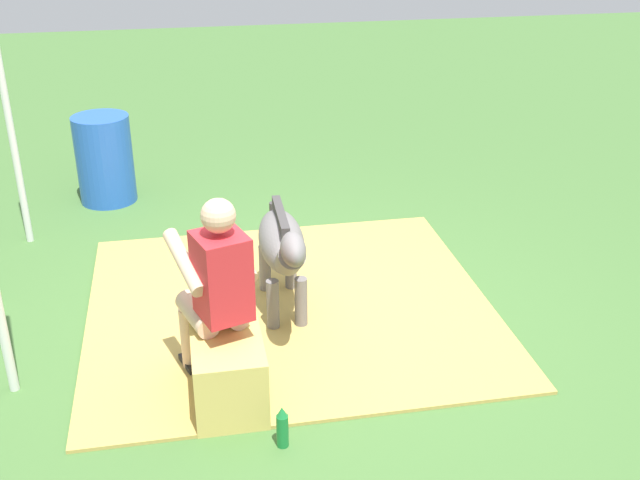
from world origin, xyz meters
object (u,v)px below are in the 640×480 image
object	(u,v)px
soda_bottle	(282,427)
hay_bale	(228,371)
water_barrel	(105,159)
tent_pole_right	(7,107)
person_seated	(216,286)
pony_standing	(283,246)

from	to	relation	value
soda_bottle	hay_bale	bearing A→B (deg)	29.21
soda_bottle	water_barrel	size ratio (longest dim) A/B	0.31
tent_pole_right	water_barrel	bearing A→B (deg)	-37.62
water_barrel	tent_pole_right	distance (m)	1.31
person_seated	tent_pole_right	bearing A→B (deg)	31.43
water_barrel	hay_bale	bearing A→B (deg)	-165.31
water_barrel	person_seated	bearing A→B (deg)	-165.21
soda_bottle	tent_pole_right	world-z (taller)	tent_pole_right
hay_bale	soda_bottle	world-z (taller)	hay_bale
hay_bale	tent_pole_right	world-z (taller)	tent_pole_right
tent_pole_right	pony_standing	bearing A→B (deg)	-129.50
person_seated	pony_standing	distance (m)	0.97
pony_standing	water_barrel	distance (m)	2.86
person_seated	soda_bottle	xyz separation A→B (m)	(-0.63, -0.30, -0.60)
person_seated	water_barrel	size ratio (longest dim) A/B	1.55
soda_bottle	water_barrel	bearing A→B (deg)	16.57
pony_standing	person_seated	bearing A→B (deg)	147.33
hay_bale	person_seated	xyz separation A→B (m)	(0.16, 0.03, 0.50)
hay_bale	pony_standing	distance (m)	1.12
soda_bottle	tent_pole_right	xyz separation A→B (m)	(3.10, 1.81, 1.08)
person_seated	tent_pole_right	world-z (taller)	tent_pole_right
water_barrel	tent_pole_right	world-z (taller)	tent_pole_right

